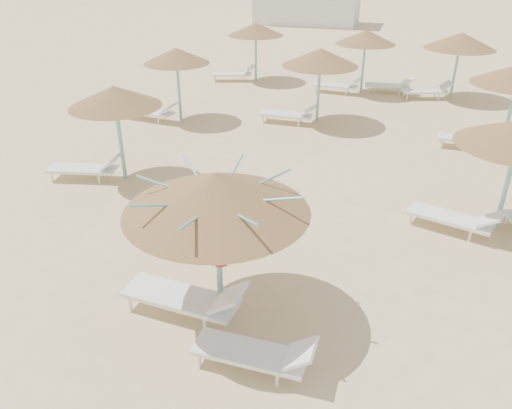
# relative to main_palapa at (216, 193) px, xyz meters

# --- Properties ---
(ground) EXTENTS (120.00, 120.00, 0.00)m
(ground) POSITION_rel_main_palapa_xyz_m (0.44, 0.36, -2.41)
(ground) COLOR tan
(ground) RESTS_ON ground
(main_palapa) EXTENTS (3.10, 3.10, 2.78)m
(main_palapa) POSITION_rel_main_palapa_xyz_m (0.00, 0.00, 0.00)
(main_palapa) COLOR #6AB8AF
(main_palapa) RESTS_ON ground
(lounger_main_a) EXTENTS (2.34, 0.87, 0.83)m
(lounger_main_a) POSITION_rel_main_palapa_xyz_m (-0.51, -0.28, -2.02)
(lounger_main_a) COLOR white
(lounger_main_a) RESTS_ON ground
(lounger_main_b) EXTENTS (1.95, 0.63, 0.70)m
(lounger_main_b) POSITION_rel_main_palapa_xyz_m (1.04, -1.17, -2.08)
(lounger_main_b) COLOR white
(lounger_main_b) RESTS_ON ground
(palapa_field) EXTENTS (14.77, 14.45, 2.72)m
(palapa_field) POSITION_rel_main_palapa_xyz_m (0.91, 11.28, -0.10)
(palapa_field) COLOR #6AB8AF
(palapa_field) RESTS_ON ground
(service_hut) EXTENTS (8.40, 4.40, 3.25)m
(service_hut) POSITION_rel_main_palapa_xyz_m (-5.56, 35.36, -0.77)
(service_hut) COLOR silver
(service_hut) RESTS_ON ground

